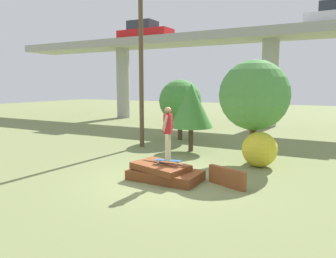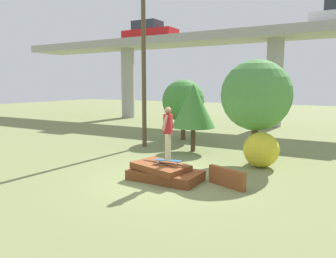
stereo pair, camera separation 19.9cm
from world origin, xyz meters
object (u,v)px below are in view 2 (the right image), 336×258
at_px(skater, 168,130).
at_px(car_on_overpass_left, 149,32).
at_px(utility_pole, 144,56).
at_px(tree_mid_back, 256,95).
at_px(tree_behind_right, 183,101).
at_px(bush_yellow_flowering, 261,150).
at_px(skateboard, 168,161).
at_px(tree_behind_left, 193,106).

height_order(skater, car_on_overpass_left, car_on_overpass_left).
height_order(utility_pole, tree_mid_back, utility_pole).
relative_size(tree_behind_right, bush_yellow_flowering, 2.54).
bearing_deg(tree_behind_right, car_on_overpass_left, 132.33).
bearing_deg(tree_behind_right, tree_mid_back, -34.55).
relative_size(skater, bush_yellow_flowering, 1.29).
relative_size(skateboard, tree_behind_right, 0.26).
bearing_deg(tree_behind_left, utility_pole, -176.96).
xyz_separation_m(tree_mid_back, bush_yellow_flowering, (0.40, -0.62, -1.83)).
xyz_separation_m(skateboard, car_on_overpass_left, (-9.93, 14.40, 6.37)).
bearing_deg(skateboard, car_on_overpass_left, 124.60).
bearing_deg(bush_yellow_flowering, car_on_overpass_left, 136.22).
height_order(skater, tree_behind_left, tree_behind_left).
bearing_deg(utility_pole, car_on_overpass_left, 121.71).
bearing_deg(tree_mid_back, tree_behind_right, 145.45).
relative_size(car_on_overpass_left, tree_behind_left, 1.54).
height_order(skater, tree_behind_right, tree_behind_right).
distance_m(skateboard, bush_yellow_flowering, 3.58).
bearing_deg(skater, tree_behind_right, 113.56).
relative_size(tree_behind_right, tree_mid_back, 0.83).
relative_size(car_on_overpass_left, utility_pole, 0.56).
relative_size(skateboard, car_on_overpass_left, 0.18).
height_order(tree_behind_left, bush_yellow_flowering, tree_behind_left).
relative_size(skater, car_on_overpass_left, 0.35).
relative_size(utility_pole, tree_behind_right, 2.58).
distance_m(utility_pole, tree_mid_back, 5.47).
xyz_separation_m(car_on_overpass_left, tree_behind_left, (8.72, -10.11, -5.04)).
distance_m(skateboard, tree_mid_back, 4.34).
relative_size(skateboard, tree_behind_left, 0.28).
distance_m(tree_behind_right, tree_mid_back, 5.48).
height_order(skateboard, utility_pole, utility_pole).
bearing_deg(skateboard, utility_pole, 130.93).
distance_m(skateboard, skater, 0.91).
bearing_deg(utility_pole, tree_behind_right, 74.86).
xyz_separation_m(skater, bush_yellow_flowering, (1.97, 2.99, -0.91)).
relative_size(skateboard, utility_pole, 0.10).
distance_m(utility_pole, tree_behind_right, 3.36).
distance_m(car_on_overpass_left, tree_mid_back, 16.42).
distance_m(car_on_overpass_left, bush_yellow_flowering, 17.68).
height_order(skater, bush_yellow_flowering, skater).
bearing_deg(tree_mid_back, utility_pole, 173.86).
height_order(utility_pole, tree_behind_right, utility_pole).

